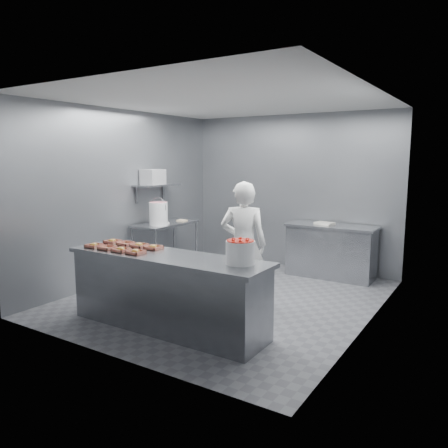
{
  "coord_description": "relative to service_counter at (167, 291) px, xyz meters",
  "views": [
    {
      "loc": [
        3.25,
        -5.22,
        2.03
      ],
      "look_at": [
        0.07,
        -0.2,
        1.12
      ],
      "focal_mm": 35.0,
      "sensor_mm": 36.0,
      "label": 1
    }
  ],
  "objects": [
    {
      "name": "tray_3",
      "position": [
        -0.34,
        -0.16,
        0.47
      ],
      "size": [
        0.19,
        0.18,
        0.06
      ],
      "color": "tan",
      "rests_on": "service_counter"
    },
    {
      "name": "ceiling",
      "position": [
        0.0,
        1.35,
        2.35
      ],
      "size": [
        4.5,
        4.5,
        0.0
      ],
      "primitive_type": "plane",
      "rotation": [
        3.14,
        0.0,
        0.0
      ],
      "color": "white",
      "rests_on": "wall_back"
    },
    {
      "name": "tray_2",
      "position": [
        -0.58,
        -0.16,
        0.47
      ],
      "size": [
        0.19,
        0.18,
        0.06
      ],
      "color": "tan",
      "rests_on": "service_counter"
    },
    {
      "name": "wall_right",
      "position": [
        2.0,
        1.35,
        0.95
      ],
      "size": [
        0.04,
        4.5,
        2.8
      ],
      "primitive_type": "cube",
      "color": "slate",
      "rests_on": "ground"
    },
    {
      "name": "paper_stack",
      "position": [
        0.77,
        3.25,
        0.46
      ],
      "size": [
        0.34,
        0.28,
        0.04
      ],
      "primitive_type": "cube",
      "rotation": [
        0.0,
        0.0,
        -0.2
      ],
      "color": "silver",
      "rests_on": "back_counter"
    },
    {
      "name": "tray_7",
      "position": [
        -0.34,
        0.16,
        0.47
      ],
      "size": [
        0.19,
        0.18,
        0.06
      ],
      "color": "tan",
      "rests_on": "service_counter"
    },
    {
      "name": "tray_5",
      "position": [
        -0.82,
        0.16,
        0.47
      ],
      "size": [
        0.19,
        0.18,
        0.04
      ],
      "color": "tan",
      "rests_on": "service_counter"
    },
    {
      "name": "strawberry_tub",
      "position": [
        0.96,
        0.08,
        0.59
      ],
      "size": [
        0.31,
        0.31,
        0.26
      ],
      "color": "white",
      "rests_on": "service_counter"
    },
    {
      "name": "tray_0",
      "position": [
        -1.06,
        -0.16,
        0.47
      ],
      "size": [
        0.19,
        0.18,
        0.06
      ],
      "color": "tan",
      "rests_on": "service_counter"
    },
    {
      "name": "worker",
      "position": [
        0.37,
        1.18,
        0.41
      ],
      "size": [
        0.74,
        0.62,
        1.72
      ],
      "primitive_type": "imported",
      "rotation": [
        0.0,
        0.0,
        3.53
      ],
      "color": "white",
      "rests_on": "ground"
    },
    {
      "name": "appliance",
      "position": [
        -1.82,
        1.85,
        1.24
      ],
      "size": [
        0.32,
        0.36,
        0.26
      ],
      "primitive_type": "cube",
      "rotation": [
        0.0,
        0.0,
        -0.04
      ],
      "color": "gray",
      "rests_on": "wall_shelf"
    },
    {
      "name": "back_counter",
      "position": [
        0.9,
        3.25,
        -0.0
      ],
      "size": [
        1.5,
        0.6,
        0.9
      ],
      "color": "slate",
      "rests_on": "ground"
    },
    {
      "name": "wall_shelf",
      "position": [
        -1.82,
        1.95,
        1.1
      ],
      "size": [
        0.35,
        0.9,
        0.03
      ],
      "primitive_type": "cube",
      "color": "slate",
      "rests_on": "wall_left"
    },
    {
      "name": "glaze_bucket",
      "position": [
        -1.55,
        1.67,
        0.65
      ],
      "size": [
        0.32,
        0.31,
        0.47
      ],
      "color": "white",
      "rests_on": "prep_table"
    },
    {
      "name": "bucket_lid",
      "position": [
        -1.62,
        1.79,
        0.46
      ],
      "size": [
        0.32,
        0.32,
        0.02
      ],
      "primitive_type": "cylinder",
      "rotation": [
        0.0,
        0.0,
        -0.04
      ],
      "color": "white",
      "rests_on": "prep_table"
    },
    {
      "name": "tray_1",
      "position": [
        -0.82,
        -0.16,
        0.47
      ],
      "size": [
        0.19,
        0.18,
        0.04
      ],
      "color": "tan",
      "rests_on": "service_counter"
    },
    {
      "name": "rag",
      "position": [
        -1.52,
        2.26,
        0.46
      ],
      "size": [
        0.16,
        0.14,
        0.02
      ],
      "primitive_type": "cube",
      "rotation": [
        0.0,
        0.0,
        -0.02
      ],
      "color": "#CCB28C",
      "rests_on": "prep_table"
    },
    {
      "name": "prep_table",
      "position": [
        -1.65,
        1.95,
        0.14
      ],
      "size": [
        0.6,
        1.2,
        0.9
      ],
      "color": "slate",
      "rests_on": "ground"
    },
    {
      "name": "service_counter",
      "position": [
        0.0,
        0.0,
        0.0
      ],
      "size": [
        2.6,
        0.7,
        0.9
      ],
      "color": "slate",
      "rests_on": "ground"
    },
    {
      "name": "floor",
      "position": [
        0.0,
        1.35,
        -0.45
      ],
      "size": [
        4.5,
        4.5,
        0.0
      ],
      "primitive_type": "plane",
      "color": "#4C4C51",
      "rests_on": "ground"
    },
    {
      "name": "wall_left",
      "position": [
        -2.0,
        1.35,
        0.95
      ],
      "size": [
        0.04,
        4.5,
        2.8
      ],
      "primitive_type": "cube",
      "color": "slate",
      "rests_on": "ground"
    },
    {
      "name": "wall_back",
      "position": [
        0.0,
        3.6,
        0.95
      ],
      "size": [
        4.0,
        0.04,
        2.8
      ],
      "primitive_type": "cube",
      "color": "slate",
      "rests_on": "ground"
    },
    {
      "name": "tray_6",
      "position": [
        -0.58,
        0.16,
        0.47
      ],
      "size": [
        0.19,
        0.18,
        0.06
      ],
      "color": "tan",
      "rests_on": "service_counter"
    },
    {
      "name": "tray_4",
      "position": [
        -1.06,
        0.16,
        0.47
      ],
      "size": [
        0.19,
        0.18,
        0.06
      ],
      "color": "tan",
      "rests_on": "service_counter"
    }
  ]
}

